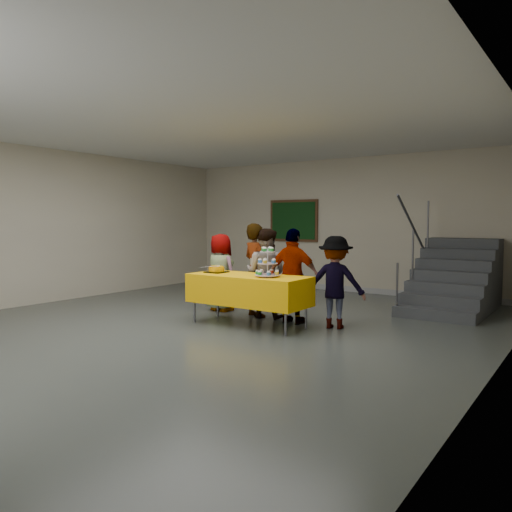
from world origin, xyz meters
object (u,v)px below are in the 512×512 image
Objects in this scene: noticeboard at (294,221)px; schoolchild_e at (335,282)px; bake_table at (249,289)px; staircase at (456,281)px; schoolchild_a at (221,272)px; bear_cake at (217,269)px; cupcake_stand at (268,265)px; schoolchild_d at (293,276)px; schoolchild_c at (266,273)px; schoolchild_b at (256,270)px.

schoolchild_e is at bearing -51.78° from noticeboard.
staircase is at bearing 56.95° from bake_table.
bake_table is 1.38× the size of schoolchild_a.
schoolchild_e is 0.57× the size of staircase.
staircase is (2.86, 3.39, -0.34)m from bear_cake.
schoolchild_d reaches higher than cupcake_stand.
schoolchild_b is at bearing -6.83° from schoolchild_c.
schoolchild_e is at bearing 17.19° from bear_cake.
schoolchild_e is (0.67, 0.08, -0.05)m from schoolchild_d.
cupcake_stand is at bearing 160.08° from schoolchild_a.
schoolchild_c is (-0.14, 0.67, 0.18)m from bake_table.
schoolchild_c reaches higher than bear_cake.
staircase is at bearing 49.76° from bear_cake.
staircase is (1.85, 3.44, -0.45)m from cupcake_stand.
cupcake_stand is at bearing -3.36° from bear_cake.
bake_table is 0.71m from schoolchild_c.
schoolchild_b is at bearing 116.11° from bake_table.
schoolchild_d is 0.68m from schoolchild_e.
schoolchild_a is 4.29m from staircase.
schoolchild_b reaches higher than schoolchild_e.
schoolchild_e is (1.30, -0.09, -0.05)m from schoolchild_c.
schoolchild_c is 1.31m from schoolchild_e.
cupcake_stand is at bearing 73.01° from schoolchild_d.
noticeboard is at bearing 115.99° from cupcake_stand.
schoolchild_b reaches higher than schoolchild_c.
schoolchild_a is at bearing -12.38° from schoolchild_c.
bake_table is 0.73m from schoolchild_d.
schoolchild_b reaches higher than schoolchild_a.
bake_table is at bearing -123.05° from staircase.
noticeboard reaches higher than staircase.
schoolchild_d is at bearing 179.02° from schoolchild_a.
cupcake_stand is 0.59m from schoolchild_d.
schoolchild_d is 1.08× the size of schoolchild_e.
schoolchild_e is at bearing -177.48° from schoolchild_d.
schoolchild_c is at bearing 101.37° from bake_table.
schoolchild_a is 0.93× the size of schoolchild_c.
bake_table is 1.37× the size of schoolchild_e.
noticeboard is at bearing 104.23° from bear_cake.
schoolchild_d is at bearing 45.75° from bake_table.
cupcake_stand is 1.24× the size of bear_cake.
schoolchild_d is at bearing 77.28° from cupcake_stand.
cupcake_stand reaches higher than bear_cake.
bear_cake reaches higher than bake_table.
cupcake_stand is 0.33× the size of schoolchild_a.
schoolchild_a is 1.01m from schoolchild_c.
staircase reaches higher than schoolchild_c.
bear_cake is at bearing 18.60° from schoolchild_d.
schoolchild_e is (0.80, 0.62, -0.26)m from cupcake_stand.
bear_cake is 0.24× the size of schoolchild_c.
schoolchild_a is 1.65m from schoolchild_d.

